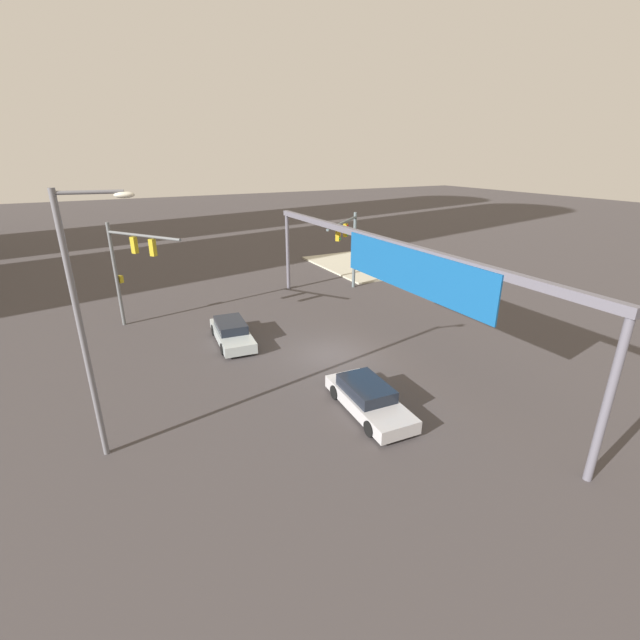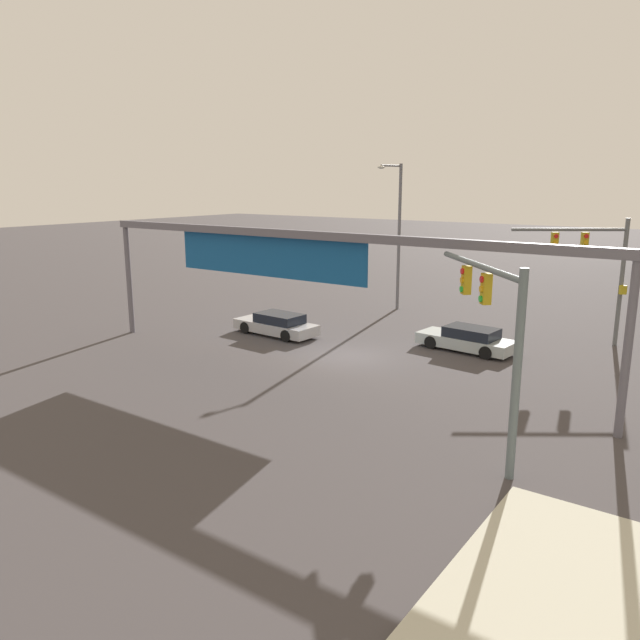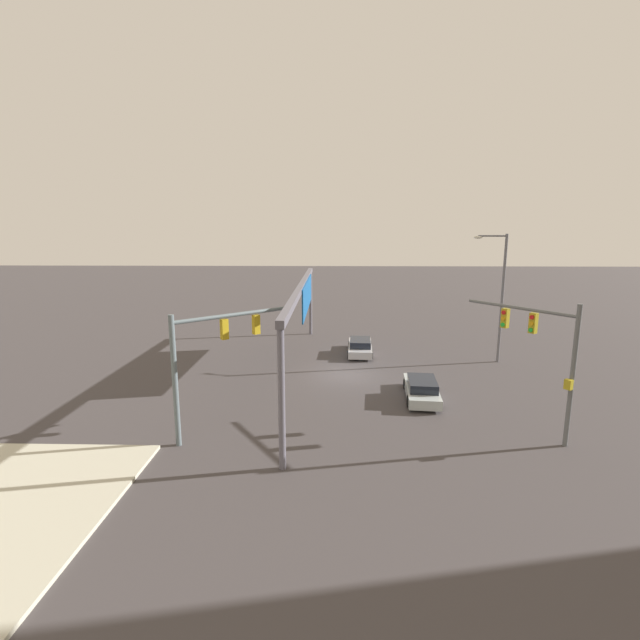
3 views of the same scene
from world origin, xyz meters
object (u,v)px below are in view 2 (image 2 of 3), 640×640
Objects in this scene: traffic_signal_opposite_side at (596,261)px; sedan_car_approaching at (277,324)px; streetlamp_curved_arm at (397,228)px; traffic_signal_near_corner at (495,320)px; sedan_car_waiting_far at (467,339)px.

sedan_car_approaching is (-14.36, -7.43, -3.77)m from traffic_signal_opposite_side.
streetlamp_curved_arm is at bearing -98.28° from sedan_car_approaching.
traffic_signal_near_corner is 1.21× the size of sedan_car_waiting_far.
streetlamp_curved_arm is 11.34m from sedan_car_waiting_far.
traffic_signal_near_corner is 0.64× the size of streetlamp_curved_arm.
sedan_car_approaching is (-1.97, -9.76, -4.71)m from streetlamp_curved_arm.
traffic_signal_near_corner reaches higher than sedan_car_waiting_far.
sedan_car_approaching is at bearing 21.97° from sedan_car_waiting_far.
traffic_signal_opposite_side reaches higher than sedan_car_waiting_far.
traffic_signal_opposite_side is (-0.37, 15.23, 0.16)m from traffic_signal_near_corner.
sedan_car_waiting_far is (-5.02, 10.74, -3.62)m from traffic_signal_near_corner.
streetlamp_curved_arm is 1.89× the size of sedan_car_waiting_far.
traffic_signal_opposite_side is 1.31× the size of sedan_car_waiting_far.
sedan_car_approaching is at bearing -1.32° from streetlamp_curved_arm.
sedan_car_approaching is at bearing 20.12° from traffic_signal_near_corner.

